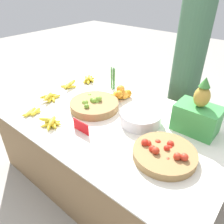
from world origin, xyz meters
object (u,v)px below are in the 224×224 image
at_px(produce_crate, 197,115).
at_px(vendor_person, 186,75).
at_px(tomato_basket, 165,154).
at_px(lime_bowl, 94,105).
at_px(metal_bowl, 140,117).
at_px(price_sign, 81,127).

bearing_deg(produce_crate, vendor_person, 119.70).
xyz_separation_m(tomato_basket, produce_crate, (0.03, 0.39, 0.10)).
relative_size(tomato_basket, produce_crate, 0.94).
relative_size(lime_bowl, tomato_basket, 1.04).
distance_m(metal_bowl, produce_crate, 0.40).
distance_m(price_sign, vendor_person, 1.20).
height_order(price_sign, produce_crate, produce_crate).
bearing_deg(price_sign, produce_crate, 41.64).
height_order(price_sign, vendor_person, vendor_person).
height_order(lime_bowl, price_sign, lime_bowl).
bearing_deg(lime_bowl, tomato_basket, -11.28).
relative_size(metal_bowl, vendor_person, 0.19).
xyz_separation_m(metal_bowl, produce_crate, (0.35, 0.17, 0.08)).
relative_size(metal_bowl, produce_crate, 0.76).
distance_m(tomato_basket, produce_crate, 0.40).
xyz_separation_m(metal_bowl, vendor_person, (-0.01, 0.81, 0.08)).
relative_size(metal_bowl, price_sign, 2.07).
height_order(metal_bowl, price_sign, metal_bowl).
distance_m(tomato_basket, vendor_person, 1.08).
relative_size(price_sign, vendor_person, 0.09).
xyz_separation_m(tomato_basket, metal_bowl, (-0.32, 0.22, 0.02)).
distance_m(price_sign, produce_crate, 0.82).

